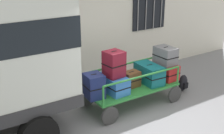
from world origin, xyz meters
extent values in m
plane|color=gray|center=(0.00, 0.00, 0.00)|extent=(40.00, 40.00, 0.00)
cube|color=black|center=(-1.80, 2.28, 2.00)|extent=(1.20, 0.04, 1.50)
cylinder|color=gray|center=(-1.95, 2.24, 2.00)|extent=(0.03, 0.03, 1.50)
cylinder|color=gray|center=(-1.65, 2.24, 2.00)|extent=(0.03, 0.03, 1.50)
cylinder|color=gray|center=(-1.35, 2.24, 2.00)|extent=(0.03, 0.03, 1.50)
cube|color=black|center=(2.20, 2.28, 2.00)|extent=(1.20, 0.04, 1.50)
cylinder|color=gray|center=(1.75, 2.24, 2.00)|extent=(0.03, 0.03, 1.50)
cylinder|color=gray|center=(2.05, 2.24, 2.00)|extent=(0.03, 0.03, 1.50)
cylinder|color=gray|center=(2.35, 2.24, 2.00)|extent=(0.03, 0.03, 1.50)
cylinder|color=gray|center=(2.65, 2.24, 2.00)|extent=(0.03, 0.03, 1.50)
cylinder|color=black|center=(-2.17, 0.01, 0.35)|extent=(0.70, 0.22, 0.70)
cube|color=#2D8438|center=(0.30, 0.57, 0.42)|extent=(2.17, 0.92, 0.05)
cylinder|color=#383838|center=(1.22, 0.09, 0.20)|extent=(0.39, 0.06, 0.39)
cylinder|color=#383838|center=(1.22, 1.05, 0.20)|extent=(0.39, 0.06, 0.39)
cylinder|color=#383838|center=(-0.63, 0.09, 0.20)|extent=(0.39, 0.06, 0.39)
cylinder|color=#383838|center=(-0.63, 1.05, 0.20)|extent=(0.39, 0.06, 0.39)
cylinder|color=#2D8438|center=(1.34, 0.15, 0.65)|extent=(0.04, 0.04, 0.41)
cylinder|color=#2D8438|center=(1.34, 0.99, 0.65)|extent=(0.04, 0.04, 0.41)
cylinder|color=#2D8438|center=(-0.74, 0.15, 0.65)|extent=(0.04, 0.04, 0.41)
cylinder|color=#2D8438|center=(-0.74, 0.99, 0.65)|extent=(0.04, 0.04, 0.41)
cylinder|color=#2D8438|center=(0.30, 0.15, 0.86)|extent=(2.09, 0.04, 0.04)
cylinder|color=#2D8438|center=(0.30, 0.99, 0.86)|extent=(2.09, 0.04, 0.04)
cube|color=navy|center=(-0.70, 0.58, 0.70)|extent=(0.40, 0.45, 0.52)
cube|color=black|center=(-0.70, 0.58, 0.70)|extent=(0.41, 0.46, 0.02)
cube|color=black|center=(-0.70, 0.58, 0.96)|extent=(0.13, 0.04, 0.02)
cube|color=#3372C6|center=(-0.20, 0.60, 0.63)|extent=(0.44, 0.78, 0.37)
cube|color=black|center=(-0.20, 0.60, 0.63)|extent=(0.45, 0.79, 0.02)
cube|color=black|center=(-0.20, 0.60, 0.81)|extent=(0.14, 0.04, 0.02)
cube|color=maroon|center=(-0.20, 0.57, 1.10)|extent=(0.42, 0.42, 0.57)
cube|color=black|center=(-0.20, 0.57, 1.10)|extent=(0.43, 0.43, 0.02)
cube|color=black|center=(-0.20, 0.57, 1.38)|extent=(0.14, 0.04, 0.02)
cube|color=brown|center=(0.30, 0.59, 0.63)|extent=(0.39, 0.30, 0.36)
cube|color=black|center=(0.30, 0.59, 0.63)|extent=(0.40, 0.31, 0.02)
cube|color=black|center=(0.30, 0.59, 0.80)|extent=(0.13, 0.04, 0.02)
cube|color=#0F5960|center=(0.80, 0.56, 0.67)|extent=(0.45, 0.78, 0.44)
cube|color=black|center=(0.80, 0.56, 0.67)|extent=(0.46, 0.79, 0.02)
cube|color=black|center=(0.80, 0.56, 0.88)|extent=(0.14, 0.04, 0.02)
cube|color=#B21E1E|center=(1.30, 0.56, 0.63)|extent=(0.43, 0.70, 0.36)
cube|color=black|center=(1.30, 0.56, 0.63)|extent=(0.44, 0.71, 0.02)
cube|color=black|center=(1.30, 0.56, 0.80)|extent=(0.14, 0.04, 0.02)
cube|color=slate|center=(1.30, 0.56, 1.03)|extent=(0.37, 0.53, 0.42)
cube|color=black|center=(1.30, 0.56, 1.03)|extent=(0.38, 0.54, 0.02)
cube|color=black|center=(1.30, 0.56, 1.23)|extent=(0.13, 0.03, 0.02)
ellipsoid|color=black|center=(1.86, 0.43, 0.22)|extent=(0.27, 0.19, 0.44)
cube|color=black|center=(1.86, 0.34, 0.18)|extent=(0.14, 0.06, 0.15)
camera|label=1|loc=(-3.55, -4.41, 3.23)|focal=47.24mm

